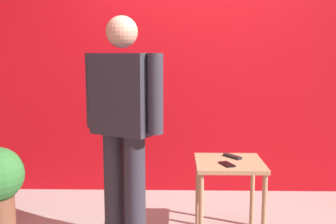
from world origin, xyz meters
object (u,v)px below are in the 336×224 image
Objects in this scene: cell_phone at (227,164)px; tv_remote at (232,156)px; side_table at (229,174)px; standing_person at (123,119)px.

cell_phone is 0.85× the size of tv_remote.
side_table is 0.15m from cell_phone.
standing_person is at bearing 154.87° from tv_remote.
cell_phone is 0.22m from tv_remote.
tv_remote is at bearing 50.09° from cell_phone.
side_table is 0.16m from tv_remote.
cell_phone is at bearing -2.55° from standing_person.
side_table is at bearing -146.09° from tv_remote.
cell_phone reaches higher than side_table.
standing_person is 9.93× the size of tv_remote.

